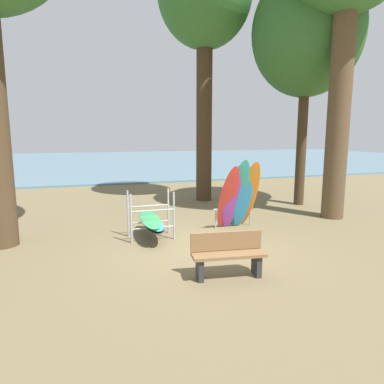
% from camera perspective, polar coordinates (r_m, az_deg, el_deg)
% --- Properties ---
extents(ground_plane, '(80.00, 80.00, 0.00)m').
position_cam_1_polar(ground_plane, '(8.47, 1.48, -9.02)').
color(ground_plane, brown).
extents(lake_water, '(80.00, 36.00, 0.10)m').
position_cam_1_polar(lake_water, '(37.02, -13.55, 5.09)').
color(lake_water, slate).
rests_on(lake_water, ground).
extents(tree_mid_behind, '(4.00, 4.00, 8.68)m').
position_cam_1_polar(tree_mid_behind, '(14.31, 18.65, 23.80)').
color(tree_mid_behind, '#42301E').
rests_on(tree_mid_behind, ground).
extents(leaning_board_pile, '(1.26, 1.09, 2.06)m').
position_cam_1_polar(leaning_board_pile, '(9.80, 7.74, -0.75)').
color(leaning_board_pile, red).
rests_on(leaning_board_pile, ground).
extents(board_storage_rack, '(1.15, 2.13, 1.25)m').
position_cam_1_polar(board_storage_rack, '(9.07, -6.84, -4.72)').
color(board_storage_rack, '#9EA0A5').
rests_on(board_storage_rack, ground).
extents(park_bench, '(1.44, 0.58, 0.85)m').
position_cam_1_polar(park_bench, '(6.65, 6.00, -10.18)').
color(park_bench, '#2D2D33').
rests_on(park_bench, ground).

